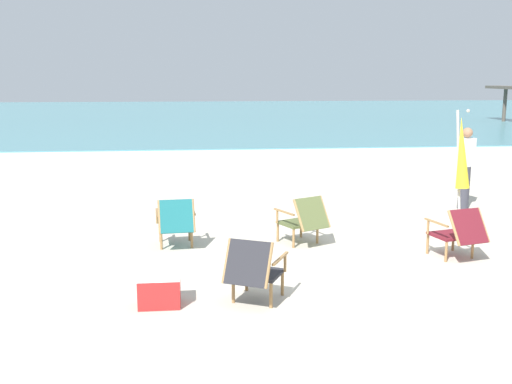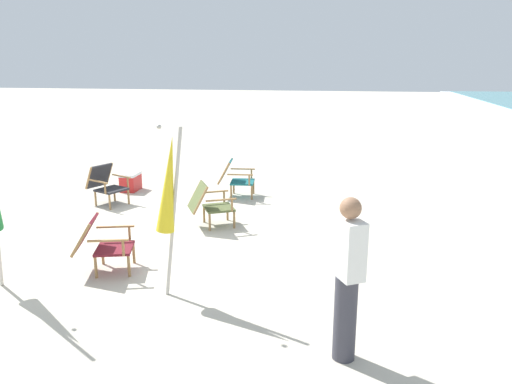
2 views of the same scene
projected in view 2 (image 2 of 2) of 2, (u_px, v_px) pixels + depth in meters
ground_plane at (136, 236)px, 8.24m from camera, size 80.00×80.00×0.00m
beach_chair_front_left at (209, 203)px, 8.63m from camera, size 0.85×0.93×0.78m
beach_chair_far_center at (101, 242)px, 6.79m from camera, size 0.75×0.90×0.77m
beach_chair_back_right at (235, 177)px, 10.53m from camera, size 0.64×0.80×0.79m
beach_chair_front_right at (106, 183)px, 9.98m from camera, size 0.84×0.91×0.80m
umbrella_furled_yellow at (169, 186)px, 5.86m from camera, size 0.31×0.40×2.12m
person_near_chairs at (347, 279)px, 4.67m from camera, size 0.39×0.34×1.63m
cooler_box at (131, 182)px, 11.08m from camera, size 0.49×0.35×0.40m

